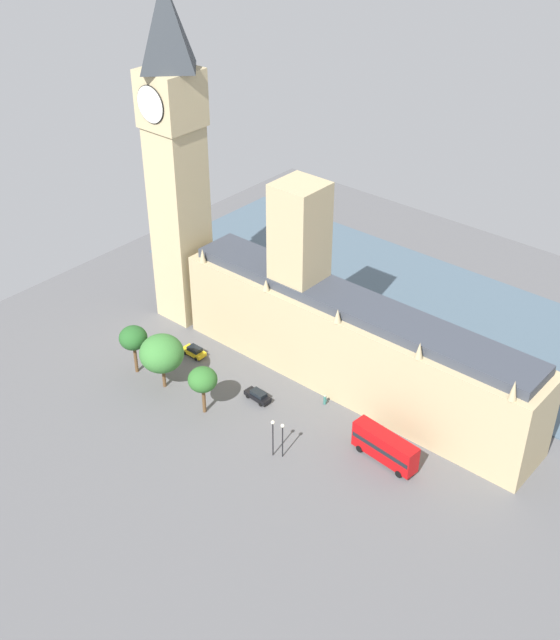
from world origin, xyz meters
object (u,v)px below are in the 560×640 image
object	(u,v)px
clock_tower	(175,155)
plane_tree_midblock	(162,353)
parliament_building	(346,336)
car_black_near_tower	(258,395)
plane_tree_kerbside	(133,338)
street_lamp_trailing	(283,434)
street_lamp_by_river_gate	(273,431)
pedestrian_under_trees	(325,400)
double_decker_bus_leading	(385,446)
plane_tree_corner	(203,380)
car_yellow_cab_far_end	(194,351)

from	to	relation	value
clock_tower	plane_tree_midblock	distance (m)	33.32
parliament_building	car_black_near_tower	size ratio (longest dim) A/B	13.44
plane_tree_kerbside	street_lamp_trailing	bearing A→B (deg)	90.11
plane_tree_midblock	street_lamp_by_river_gate	bearing A→B (deg)	87.89
pedestrian_under_trees	plane_tree_midblock	size ratio (longest dim) A/B	0.18
pedestrian_under_trees	street_lamp_by_river_gate	xyz separation A→B (m)	(14.30, 1.54, 3.75)
double_decker_bus_leading	street_lamp_trailing	distance (m)	14.82
plane_tree_corner	clock_tower	bearing A→B (deg)	-128.43
car_yellow_cab_far_end	parliament_building	bearing A→B (deg)	-65.81
parliament_building	street_lamp_by_river_gate	size ratio (longest dim) A/B	9.76
plane_tree_kerbside	plane_tree_corner	size ratio (longest dim) A/B	1.07
plane_tree_corner	street_lamp_by_river_gate	size ratio (longest dim) A/B	1.26
car_yellow_cab_far_end	car_black_near_tower	bearing A→B (deg)	-96.87
plane_tree_corner	street_lamp_trailing	size ratio (longest dim) A/B	1.34
clock_tower	plane_tree_kerbside	size ratio (longest dim) A/B	6.82
car_yellow_cab_far_end	street_lamp_by_river_gate	distance (m)	28.86
double_decker_bus_leading	plane_tree_midblock	distance (m)	38.40
car_black_near_tower	street_lamp_by_river_gate	bearing A→B (deg)	-124.44
street_lamp_by_river_gate	car_black_near_tower	bearing A→B (deg)	-128.36
clock_tower	plane_tree_kerbside	distance (m)	31.23
parliament_building	car_yellow_cab_far_end	world-z (taller)	parliament_building
plane_tree_midblock	car_black_near_tower	bearing A→B (deg)	117.37
clock_tower	street_lamp_by_river_gate	distance (m)	49.95
car_black_near_tower	plane_tree_corner	bearing A→B (deg)	153.79
pedestrian_under_trees	plane_tree_midblock	world-z (taller)	plane_tree_midblock
car_yellow_cab_far_end	plane_tree_corner	distance (m)	16.33
plane_tree_kerbside	parliament_building	bearing A→B (deg)	125.92
plane_tree_kerbside	street_lamp_by_river_gate	size ratio (longest dim) A/B	1.35
clock_tower	street_lamp_trailing	world-z (taller)	clock_tower
pedestrian_under_trees	plane_tree_corner	distance (m)	19.79
plane_tree_corner	street_lamp_by_river_gate	distance (m)	14.79
pedestrian_under_trees	street_lamp_trailing	size ratio (longest dim) A/B	0.28
car_black_near_tower	street_lamp_trailing	world-z (taller)	street_lamp_trailing
clock_tower	plane_tree_midblock	world-z (taller)	clock_tower
plane_tree_kerbside	car_yellow_cab_far_end	bearing A→B (deg)	157.14
car_yellow_cab_far_end	car_black_near_tower	size ratio (longest dim) A/B	0.90
double_decker_bus_leading	street_lamp_by_river_gate	size ratio (longest dim) A/B	1.65
street_lamp_trailing	plane_tree_kerbside	bearing A→B (deg)	-89.89
car_yellow_cab_far_end	double_decker_bus_leading	bearing A→B (deg)	-90.69
clock_tower	double_decker_bus_leading	distance (m)	58.92
clock_tower	car_black_near_tower	distance (m)	42.26
car_black_near_tower	street_lamp_by_river_gate	distance (m)	13.60
parliament_building	plane_tree_midblock	bearing A→B (deg)	-47.02
parliament_building	double_decker_bus_leading	size ratio (longest dim) A/B	5.93
plane_tree_corner	parliament_building	bearing A→B (deg)	149.70
plane_tree_kerbside	plane_tree_midblock	size ratio (longest dim) A/B	0.92
car_yellow_cab_far_end	street_lamp_by_river_gate	bearing A→B (deg)	-110.71
clock_tower	pedestrian_under_trees	distance (m)	47.50
clock_tower	plane_tree_corner	distance (m)	38.62
street_lamp_by_river_gate	plane_tree_midblock	bearing A→B (deg)	-92.11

